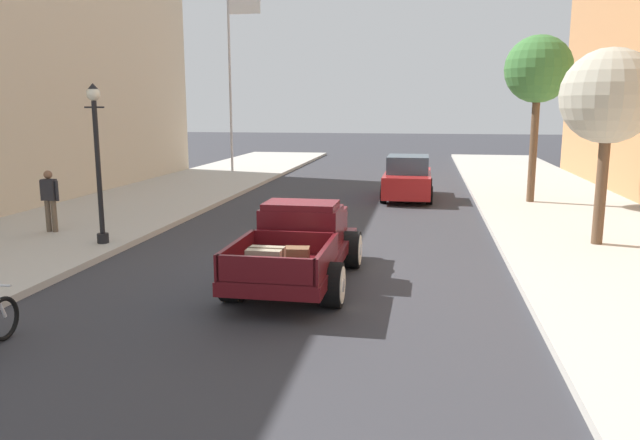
# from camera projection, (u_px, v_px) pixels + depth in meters

# --- Properties ---
(ground_plane) EXTENTS (140.00, 140.00, 0.00)m
(ground_plane) POSITION_uv_depth(u_px,v_px,m) (295.00, 272.00, 12.85)
(ground_plane) COLOR #333338
(hotrod_truck_maroon) EXTENTS (2.22, 4.96, 1.58)m
(hotrod_truck_maroon) POSITION_uv_depth(u_px,v_px,m) (300.00, 243.00, 12.18)
(hotrod_truck_maroon) COLOR #510F14
(hotrod_truck_maroon) RESTS_ON ground
(car_background_red) EXTENTS (1.87, 4.30, 1.65)m
(car_background_red) POSITION_uv_depth(u_px,v_px,m) (408.00, 179.00, 23.04)
(car_background_red) COLOR #AD1E1E
(car_background_red) RESTS_ON ground
(pedestrian_sidewalk_left) EXTENTS (0.53, 0.22, 1.65)m
(pedestrian_sidewalk_left) POSITION_uv_depth(u_px,v_px,m) (50.00, 197.00, 16.10)
(pedestrian_sidewalk_left) COLOR brown
(pedestrian_sidewalk_left) RESTS_ON sidewalk_left
(street_lamp_near) EXTENTS (0.50, 0.32, 3.85)m
(street_lamp_near) POSITION_uv_depth(u_px,v_px,m) (97.00, 152.00, 14.52)
(street_lamp_near) COLOR black
(street_lamp_near) RESTS_ON sidewalk_left
(flagpole) EXTENTS (1.74, 0.16, 9.16)m
(flagpole) POSITION_uv_depth(u_px,v_px,m) (234.00, 60.00, 30.60)
(flagpole) COLOR #B2B2B7
(flagpole) RESTS_ON sidewalk_left
(street_tree_nearest) EXTENTS (2.23, 2.23, 4.67)m
(street_tree_nearest) POSITION_uv_depth(u_px,v_px,m) (609.00, 97.00, 14.21)
(street_tree_nearest) COLOR brown
(street_tree_nearest) RESTS_ON sidewalk_right
(street_tree_second) EXTENTS (2.28, 2.28, 5.71)m
(street_tree_second) POSITION_uv_depth(u_px,v_px,m) (538.00, 71.00, 20.67)
(street_tree_second) COLOR brown
(street_tree_second) RESTS_ON sidewalk_right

